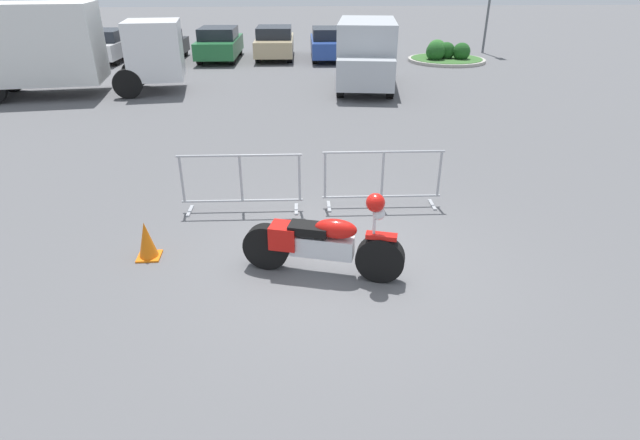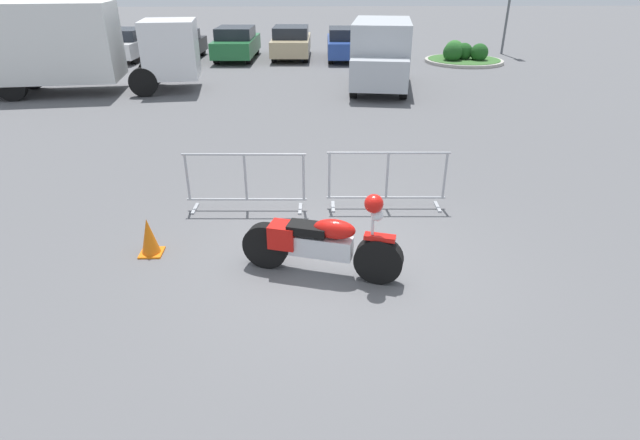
{
  "view_description": "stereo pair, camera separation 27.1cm",
  "coord_description": "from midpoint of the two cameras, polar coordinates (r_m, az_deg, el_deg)",
  "views": [
    {
      "loc": [
        -0.72,
        -6.28,
        3.89
      ],
      "look_at": [
        -0.23,
        0.17,
        0.65
      ],
      "focal_mm": 28.0,
      "sensor_mm": 36.0,
      "label": 1
    },
    {
      "loc": [
        -0.45,
        -6.29,
        3.89
      ],
      "look_at": [
        -0.23,
        0.17,
        0.65
      ],
      "focal_mm": 28.0,
      "sensor_mm": 36.0,
      "label": 2
    }
  ],
  "objects": [
    {
      "name": "pedestrian",
      "position": [
        21.51,
        -17.06,
        17.58
      ],
      "size": [
        0.38,
        0.38,
        1.69
      ],
      "rotation": [
        0.0,
        0.0,
        3.28
      ],
      "color": "#262838",
      "rests_on": "ground"
    },
    {
      "name": "planter_island",
      "position": [
        25.62,
        13.79,
        17.85
      ],
      "size": [
        3.63,
        3.63,
        0.96
      ],
      "color": "#ADA89E",
      "rests_on": "ground"
    },
    {
      "name": "ground_plane",
      "position": [
        7.41,
        0.8,
        -5.04
      ],
      "size": [
        120.0,
        120.0,
        0.0
      ],
      "primitive_type": "plane",
      "color": "#5B5B5E"
    },
    {
      "name": "motorcycle",
      "position": [
        6.95,
        -0.87,
        -2.61
      ],
      "size": [
        2.26,
        0.84,
        1.3
      ],
      "rotation": [
        0.0,
        0.0,
        -0.29
      ],
      "color": "black",
      "rests_on": "ground"
    },
    {
      "name": "parked_car_tan",
      "position": [
        26.04,
        -5.51,
        19.57
      ],
      "size": [
        1.96,
        4.45,
        1.49
      ],
      "rotation": [
        0.0,
        0.0,
        1.53
      ],
      "color": "tan",
      "rests_on": "ground"
    },
    {
      "name": "crowd_barrier_far",
      "position": [
        9.02,
        6.29,
        4.75
      ],
      "size": [
        2.16,
        0.51,
        1.07
      ],
      "rotation": [
        0.0,
        0.0,
        -0.04
      ],
      "color": "#9EA0A5",
      "rests_on": "ground"
    },
    {
      "name": "traffic_cone",
      "position": [
        7.92,
        -20.14,
        -2.22
      ],
      "size": [
        0.34,
        0.34,
        0.59
      ],
      "color": "orange",
      "rests_on": "ground"
    },
    {
      "name": "parked_car_green",
      "position": [
        25.87,
        -11.73,
        19.15
      ],
      "size": [
        1.98,
        4.5,
        1.51
      ],
      "rotation": [
        0.0,
        0.0,
        1.53
      ],
      "color": "#236B38",
      "rests_on": "ground"
    },
    {
      "name": "box_truck",
      "position": [
        19.93,
        -28.97,
        17.01
      ],
      "size": [
        7.91,
        3.15,
        2.98
      ],
      "rotation": [
        0.0,
        0.0,
        0.12
      ],
      "color": "silver",
      "rests_on": "ground"
    },
    {
      "name": "parked_car_red",
      "position": [
        28.49,
        -28.38,
        17.31
      ],
      "size": [
        1.95,
        4.44,
        1.48
      ],
      "rotation": [
        0.0,
        0.0,
        1.53
      ],
      "color": "#B21E19",
      "rests_on": "ground"
    },
    {
      "name": "delivery_van",
      "position": [
        19.22,
        4.9,
        18.59
      ],
      "size": [
        2.73,
        5.25,
        2.31
      ],
      "rotation": [
        0.0,
        0.0,
        -1.73
      ],
      "color": "#B2B7BC",
      "rests_on": "ground"
    },
    {
      "name": "parked_car_white",
      "position": [
        27.13,
        -23.41,
        17.87
      ],
      "size": [
        1.88,
        4.27,
        1.43
      ],
      "rotation": [
        0.0,
        0.0,
        1.53
      ],
      "color": "white",
      "rests_on": "ground"
    },
    {
      "name": "parked_car_black",
      "position": [
        26.31,
        -17.74,
        18.44
      ],
      "size": [
        1.79,
        4.06,
        1.36
      ],
      "rotation": [
        0.0,
        0.0,
        1.53
      ],
      "color": "black",
      "rests_on": "ground"
    },
    {
      "name": "crowd_barrier_near",
      "position": [
        8.93,
        -9.86,
        4.25
      ],
      "size": [
        2.16,
        0.51,
        1.07
      ],
      "rotation": [
        0.0,
        0.0,
        -0.04
      ],
      "color": "#9EA0A5",
      "rests_on": "ground"
    },
    {
      "name": "parked_car_blue",
      "position": [
        25.63,
        0.76,
        19.54
      ],
      "size": [
        1.93,
        4.38,
        1.46
      ],
      "rotation": [
        0.0,
        0.0,
        1.53
      ],
      "color": "#284799",
      "rests_on": "ground"
    }
  ]
}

